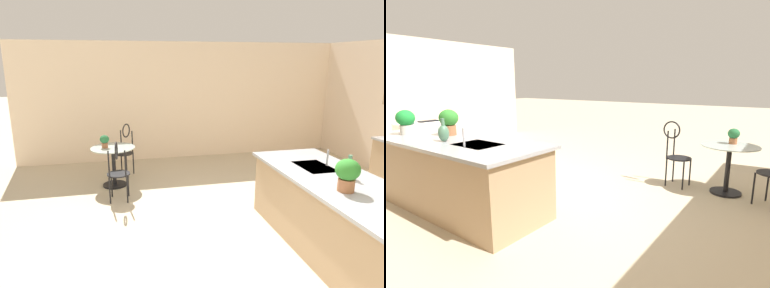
# 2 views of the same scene
# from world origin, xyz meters

# --- Properties ---
(ground_plane) EXTENTS (40.00, 40.00, 0.00)m
(ground_plane) POSITION_xyz_m (0.00, 0.00, 0.00)
(ground_plane) COLOR beige
(kitchen_island) EXTENTS (2.80, 1.06, 0.92)m
(kitchen_island) POSITION_xyz_m (0.30, 0.85, 0.46)
(kitchen_island) COLOR tan
(kitchen_island) RESTS_ON ground
(bistro_table) EXTENTS (0.80, 0.80, 0.74)m
(bistro_table) POSITION_xyz_m (-2.58, -1.78, 0.45)
(bistro_table) COLOR black
(bistro_table) RESTS_ON ground
(chair_by_island) EXTENTS (0.50, 0.41, 1.04)m
(chair_by_island) POSITION_xyz_m (-1.82, -1.71, 0.57)
(chair_by_island) COLOR black
(chair_by_island) RESTS_ON ground
(sink_faucet) EXTENTS (0.02, 0.02, 0.22)m
(sink_faucet) POSITION_xyz_m (-0.25, 1.03, 1.03)
(sink_faucet) COLOR #B2B5BA
(sink_faucet) RESTS_ON kitchen_island
(writing_desk) EXTENTS (0.60, 1.20, 0.74)m
(writing_desk) POSITION_xyz_m (3.65, -0.55, 0.51)
(writing_desk) COLOR white
(writing_desk) RESTS_ON ground
(keyboard) EXTENTS (0.16, 0.44, 0.03)m
(keyboard) POSITION_xyz_m (3.67, -0.65, 0.75)
(keyboard) COLOR black
(keyboard) RESTS_ON writing_desk
(potted_plant_on_table) EXTENTS (0.17, 0.17, 0.23)m
(potted_plant_on_table) POSITION_xyz_m (-2.59, -1.92, 0.87)
(potted_plant_on_table) COLOR #9E603D
(potted_plant_on_table) RESTS_ON bistro_table
(potted_plant_counter_far) EXTENTS (0.25, 0.25, 0.35)m
(potted_plant_counter_far) POSITION_xyz_m (1.15, 1.00, 1.12)
(potted_plant_counter_far) COLOR beige
(potted_plant_counter_far) RESTS_ON kitchen_island
(potted_plant_counter_near) EXTENTS (0.26, 0.26, 0.36)m
(potted_plant_counter_near) POSITION_xyz_m (0.60, 0.68, 1.13)
(potted_plant_counter_near) COLOR #9E603D
(potted_plant_counter_near) RESTS_ON kitchen_island
(potted_plant_on_desk) EXTENTS (0.16, 0.16, 0.22)m
(potted_plant_on_desk) POSITION_xyz_m (3.53, -0.20, 0.87)
(potted_plant_on_desk) COLOR #385147
(potted_plant_on_desk) RESTS_ON writing_desk
(vase_on_counter) EXTENTS (0.13, 0.13, 0.29)m
(vase_on_counter) POSITION_xyz_m (0.25, 0.98, 1.03)
(vase_on_counter) COLOR #4C7A5B
(vase_on_counter) RESTS_ON kitchen_island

